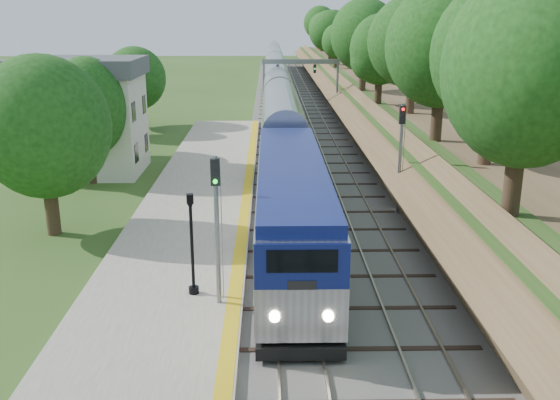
{
  "coord_description": "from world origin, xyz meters",
  "views": [
    {
      "loc": [
        -0.99,
        -13.41,
        10.83
      ],
      "look_at": [
        -0.5,
        13.48,
        2.8
      ],
      "focal_mm": 40.0,
      "sensor_mm": 36.0,
      "label": 1
    }
  ],
  "objects_px": {
    "signal_gantry": "(300,72)",
    "lamppost_far": "(192,250)",
    "signal_platform": "(217,215)",
    "station_building": "(82,115)",
    "train": "(277,88)",
    "signal_farside": "(401,147)"
  },
  "relations": [
    {
      "from": "station_building",
      "to": "lamppost_far",
      "type": "height_order",
      "value": "station_building"
    },
    {
      "from": "station_building",
      "to": "signal_gantry",
      "type": "bearing_deg",
      "value": 56.62
    },
    {
      "from": "signal_gantry",
      "to": "train",
      "type": "distance_m",
      "value": 8.54
    },
    {
      "from": "station_building",
      "to": "lamppost_far",
      "type": "distance_m",
      "value": 23.43
    },
    {
      "from": "station_building",
      "to": "train",
      "type": "bearing_deg",
      "value": 66.86
    },
    {
      "from": "signal_gantry",
      "to": "train",
      "type": "relative_size",
      "value": 0.07
    },
    {
      "from": "lamppost_far",
      "to": "signal_farside",
      "type": "xyz_separation_m",
      "value": [
        10.15,
        10.92,
        1.68
      ]
    },
    {
      "from": "signal_platform",
      "to": "signal_gantry",
      "type": "bearing_deg",
      "value": 83.47
    },
    {
      "from": "station_building",
      "to": "train",
      "type": "height_order",
      "value": "station_building"
    },
    {
      "from": "train",
      "to": "signal_farside",
      "type": "relative_size",
      "value": 19.5
    },
    {
      "from": "train",
      "to": "signal_platform",
      "type": "relative_size",
      "value": 21.09
    },
    {
      "from": "train",
      "to": "signal_platform",
      "type": "height_order",
      "value": "signal_platform"
    },
    {
      "from": "signal_gantry",
      "to": "lamppost_far",
      "type": "xyz_separation_m",
      "value": [
        -6.42,
        -46.07,
        -2.64
      ]
    },
    {
      "from": "train",
      "to": "lamppost_far",
      "type": "distance_m",
      "value": 53.98
    },
    {
      "from": "train",
      "to": "signal_platform",
      "type": "xyz_separation_m",
      "value": [
        -2.9,
        -54.66,
        1.61
      ]
    },
    {
      "from": "signal_platform",
      "to": "station_building",
      "type": "bearing_deg",
      "value": 116.87
    },
    {
      "from": "station_building",
      "to": "train",
      "type": "xyz_separation_m",
      "value": [
        14.0,
        32.76,
        -1.84
      ]
    },
    {
      "from": "lamppost_far",
      "to": "signal_farside",
      "type": "relative_size",
      "value": 0.66
    },
    {
      "from": "signal_platform",
      "to": "lamppost_far",
      "type": "bearing_deg",
      "value": 141.83
    },
    {
      "from": "train",
      "to": "lamppost_far",
      "type": "height_order",
      "value": "train"
    },
    {
      "from": "signal_gantry",
      "to": "lamppost_far",
      "type": "bearing_deg",
      "value": -97.93
    },
    {
      "from": "signal_farside",
      "to": "signal_gantry",
      "type": "bearing_deg",
      "value": 96.06
    }
  ]
}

